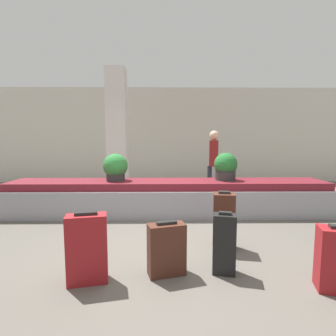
{
  "coord_description": "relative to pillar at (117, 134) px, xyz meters",
  "views": [
    {
      "loc": [
        -0.07,
        -3.29,
        1.46
      ],
      "look_at": [
        0.0,
        1.79,
        0.91
      ],
      "focal_mm": 28.0,
      "sensor_mm": 36.0,
      "label": 1
    }
  ],
  "objects": [
    {
      "name": "ground_plane",
      "position": [
        1.25,
        -3.33,
        -1.6
      ],
      "size": [
        18.0,
        18.0,
        0.0
      ],
      "primitive_type": "plane",
      "color": "#59544C"
    },
    {
      "name": "suitcase_4",
      "position": [
        1.2,
        -3.91,
        -1.32
      ],
      "size": [
        0.43,
        0.29,
        0.59
      ],
      "rotation": [
        0.0,
        0.0,
        0.28
      ],
      "color": "#472319",
      "rests_on": "ground_plane"
    },
    {
      "name": "suitcase_3",
      "position": [
        1.97,
        -3.24,
        -1.22
      ],
      "size": [
        0.31,
        0.29,
        0.78
      ],
      "rotation": [
        0.0,
        0.0,
        -0.17
      ],
      "color": "#472319",
      "rests_on": "ground_plane"
    },
    {
      "name": "potted_plant_0",
      "position": [
        2.4,
        -1.47,
        -0.68
      ],
      "size": [
        0.46,
        0.46,
        0.54
      ],
      "color": "#2D2D2D",
      "rests_on": "carousel"
    },
    {
      "name": "carousel",
      "position": [
        1.25,
        -1.54,
        -1.28
      ],
      "size": [
        6.37,
        0.96,
        0.66
      ],
      "color": "gray",
      "rests_on": "ground_plane"
    },
    {
      "name": "suitcase_1",
      "position": [
        1.83,
        -3.89,
        -1.27
      ],
      "size": [
        0.28,
        0.23,
        0.69
      ],
      "rotation": [
        0.0,
        0.0,
        -0.23
      ],
      "color": "black",
      "rests_on": "ground_plane"
    },
    {
      "name": "pillar",
      "position": [
        0.0,
        0.0,
        0.0
      ],
      "size": [
        0.48,
        0.48,
        3.2
      ],
      "color": "silver",
      "rests_on": "ground_plane"
    },
    {
      "name": "back_wall",
      "position": [
        1.25,
        2.4,
        0.0
      ],
      "size": [
        18.0,
        0.06,
        3.2
      ],
      "color": "beige",
      "rests_on": "ground_plane"
    },
    {
      "name": "traveler_0",
      "position": [
        2.41,
        -0.15,
        -0.6
      ],
      "size": [
        0.31,
        0.36,
        1.68
      ],
      "rotation": [
        0.0,
        0.0,
        -1.89
      ],
      "color": "#282833",
      "rests_on": "ground_plane"
    },
    {
      "name": "potted_plant_1",
      "position": [
        0.22,
        -1.5,
        -0.69
      ],
      "size": [
        0.48,
        0.48,
        0.53
      ],
      "color": "#2D2D2D",
      "rests_on": "carousel"
    },
    {
      "name": "suitcase_0",
      "position": [
        0.39,
        -4.06,
        -1.24
      ],
      "size": [
        0.43,
        0.27,
        0.74
      ],
      "rotation": [
        0.0,
        0.0,
        0.2
      ],
      "color": "maroon",
      "rests_on": "ground_plane"
    }
  ]
}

